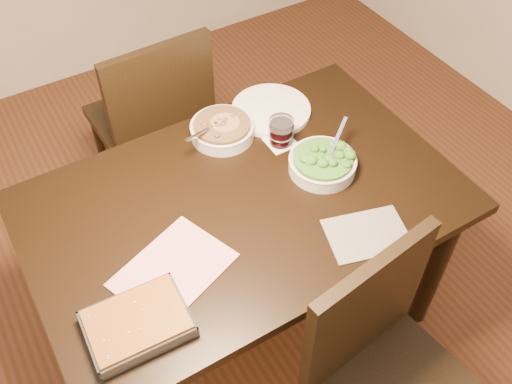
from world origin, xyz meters
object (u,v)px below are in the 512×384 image
Objects in this scene: broccoli_bowl at (322,163)px; wine_tumbler at (281,131)px; table at (244,217)px; chair_near at (385,369)px; baking_dish at (138,324)px; dinner_plate at (271,110)px; chair_far at (155,118)px; stew_bowl at (222,129)px.

broccoli_bowl is 0.19m from wine_tumbler.
chair_near reaches higher than table.
baking_dish is 0.95× the size of dinner_plate.
chair_far is at bearing 67.91° from baking_dish.
dinner_plate is at bearing 39.36° from baking_dish.
baking_dish is 1.15m from chair_far.
stew_bowl is at bearing 47.59° from baking_dish.
table is 5.67× the size of stew_bowl.
table is 0.34m from stew_bowl.
broccoli_bowl is at bearing 66.02° from chair_near.
dinner_plate is (0.31, 0.32, 0.11)m from table.
table is 1.46× the size of chair_near.
dinner_plate is (0.06, 0.16, -0.04)m from wine_tumbler.
dinner_plate reaches higher than table.
table is at bearing 31.10° from baking_dish.
baking_dish is at bearing -149.87° from wine_tumbler.
broccoli_bowl reaches higher than baking_dish.
baking_dish is (-0.78, -0.24, -0.01)m from broccoli_bowl.
dinner_plate is at bearing 69.69° from wine_tumbler.
wine_tumbler is 0.70m from chair_far.
baking_dish is 0.74m from chair_near.
broccoli_bowl is 2.43× the size of wine_tumbler.
broccoli_bowl is at bearing 109.44° from chair_far.
stew_bowl is at bearing -174.63° from dinner_plate.
broccoli_bowl is at bearing -75.73° from wine_tumbler.
baking_dish is at bearing -163.10° from broccoli_bowl.
chair_near is (-0.13, -0.80, -0.27)m from wine_tumbler.
wine_tumbler reaches higher than dinner_plate.
table is 0.66m from chair_near.
stew_bowl reaches higher than dinner_plate.
table is 14.08× the size of wine_tumbler.
table is 0.56m from baking_dish.
chair_far reaches higher than wine_tumbler.
table is 0.46m from dinner_plate.
wine_tumbler is (-0.05, 0.19, 0.02)m from broccoli_bowl.
wine_tumbler is at bearing 33.01° from baking_dish.
dinner_plate is 0.58m from chair_far.
chair_far reaches higher than stew_bowl.
broccoli_bowl is 0.85× the size of baking_dish.
chair_near reaches higher than stew_bowl.
table is 0.77m from chair_far.
baking_dish is at bearing 139.89° from chair_near.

